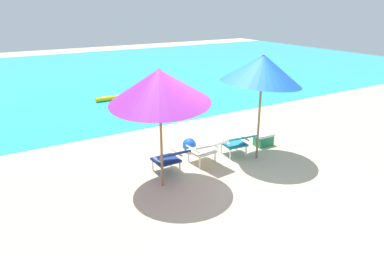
% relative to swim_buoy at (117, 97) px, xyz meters
% --- Properties ---
extents(ground_plane, '(40.00, 40.00, 0.00)m').
position_rel_swim_buoy_xyz_m(ground_plane, '(-0.28, -2.69, -0.10)').
color(ground_plane, '#CCB78E').
extents(ocean_band, '(40.00, 18.00, 0.01)m').
position_rel_swim_buoy_xyz_m(ocean_band, '(-0.28, 5.42, -0.09)').
color(ocean_band, '#28B2B7').
rests_on(ocean_band, ground_plane).
extents(swim_buoy, '(1.60, 0.18, 0.18)m').
position_rel_swim_buoy_xyz_m(swim_buoy, '(0.00, 0.00, 0.00)').
color(swim_buoy, yellow).
rests_on(swim_buoy, ocean_band).
extents(lounge_chair_left, '(0.56, 0.88, 0.68)m').
position_rel_swim_buoy_xyz_m(lounge_chair_left, '(-1.13, -6.53, 0.31)').
color(lounge_chair_left, navy).
rests_on(lounge_chair_left, ground_plane).
extents(lounge_chair_center, '(0.62, 0.92, 0.68)m').
position_rel_swim_buoy_xyz_m(lounge_chair_center, '(-0.20, -6.52, 0.31)').
color(lounge_chair_center, silver).
rests_on(lounge_chair_center, ground_plane).
extents(lounge_chair_right, '(0.61, 0.92, 0.68)m').
position_rel_swim_buoy_xyz_m(lounge_chair_right, '(0.66, -6.54, 0.31)').
color(lounge_chair_right, teal).
rests_on(lounge_chair_right, ground_plane).
extents(beach_umbrella_left, '(2.70, 2.71, 2.43)m').
position_rel_swim_buoy_xyz_m(beach_umbrella_left, '(-1.48, -6.88, 1.93)').
color(beach_umbrella_left, olive).
rests_on(beach_umbrella_left, ground_plane).
extents(beach_umbrella_right, '(2.19, 2.15, 2.48)m').
position_rel_swim_buoy_xyz_m(beach_umbrella_right, '(1.03, -6.80, 2.00)').
color(beach_umbrella_right, olive).
rests_on(beach_umbrella_right, ground_plane).
extents(beach_ball, '(0.34, 0.34, 0.34)m').
position_rel_swim_buoy_xyz_m(beach_ball, '(-0.14, -5.65, 0.07)').
color(beach_ball, blue).
rests_on(beach_ball, ground_plane).
extents(cooler_box, '(0.47, 0.33, 0.32)m').
position_rel_swim_buoy_xyz_m(cooler_box, '(1.69, -6.30, 0.06)').
color(cooler_box, '#1E844C').
rests_on(cooler_box, ground_plane).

